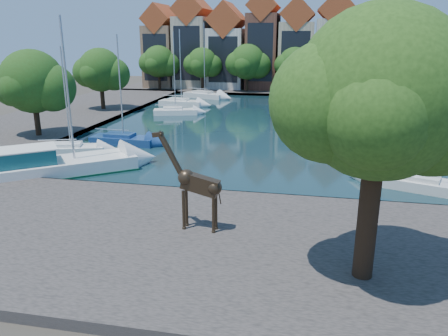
# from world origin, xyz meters

# --- Properties ---
(ground) EXTENTS (160.00, 160.00, 0.00)m
(ground) POSITION_xyz_m (0.00, 0.00, 0.00)
(ground) COLOR #38332B
(ground) RESTS_ON ground
(water_basin) EXTENTS (38.00, 50.00, 0.08)m
(water_basin) POSITION_xyz_m (0.00, 24.00, 0.04)
(water_basin) COLOR black
(water_basin) RESTS_ON ground
(near_quay) EXTENTS (50.00, 14.00, 0.50)m
(near_quay) POSITION_xyz_m (0.00, -7.00, 0.25)
(near_quay) COLOR #4D4643
(near_quay) RESTS_ON ground
(far_quay) EXTENTS (60.00, 16.00, 0.50)m
(far_quay) POSITION_xyz_m (0.00, 56.00, 0.25)
(far_quay) COLOR #4D4643
(far_quay) RESTS_ON ground
(left_quay) EXTENTS (14.00, 52.00, 0.50)m
(left_quay) POSITION_xyz_m (-25.00, 24.00, 0.25)
(left_quay) COLOR #4D4643
(left_quay) RESTS_ON ground
(plane_tree) EXTENTS (8.32, 6.40, 10.62)m
(plane_tree) POSITION_xyz_m (7.62, -9.01, 7.67)
(plane_tree) COLOR #332114
(plane_tree) RESTS_ON near_quay
(townhouse_west_end) EXTENTS (5.44, 9.18, 14.93)m
(townhouse_west_end) POSITION_xyz_m (-23.00, 55.99, 7.36)
(townhouse_west_end) COLOR #8C694C
(townhouse_west_end) RESTS_ON far_quay
(townhouse_west_mid) EXTENTS (5.94, 9.18, 16.79)m
(townhouse_west_mid) POSITION_xyz_m (-17.00, 55.99, 8.23)
(townhouse_west_mid) COLOR #B5A78B
(townhouse_west_mid) RESTS_ON far_quay
(townhouse_west_inner) EXTENTS (6.43, 9.18, 15.15)m
(townhouse_west_inner) POSITION_xyz_m (-10.50, 55.99, 7.35)
(townhouse_west_inner) COLOR silver
(townhouse_west_inner) RESTS_ON far_quay
(townhouse_center) EXTENTS (5.44, 9.18, 16.93)m
(townhouse_center) POSITION_xyz_m (-4.00, 55.99, 8.36)
(townhouse_center) COLOR brown
(townhouse_center) RESTS_ON far_quay
(townhouse_east_inner) EXTENTS (5.94, 9.18, 15.79)m
(townhouse_east_inner) POSITION_xyz_m (2.00, 55.99, 7.73)
(townhouse_east_inner) COLOR #C1AF8A
(townhouse_east_inner) RESTS_ON far_quay
(townhouse_east_mid) EXTENTS (6.43, 9.18, 16.65)m
(townhouse_east_mid) POSITION_xyz_m (8.50, 55.99, 8.10)
(townhouse_east_mid) COLOR beige
(townhouse_east_mid) RESTS_ON far_quay
(townhouse_east_end) EXTENTS (5.44, 9.18, 14.43)m
(townhouse_east_end) POSITION_xyz_m (15.00, 55.99, 7.11)
(townhouse_east_end) COLOR brown
(townhouse_east_end) RESTS_ON far_quay
(far_tree_far_west) EXTENTS (7.28, 5.60, 7.68)m
(far_tree_far_west) POSITION_xyz_m (-21.90, 50.49, 5.18)
(far_tree_far_west) COLOR #332114
(far_tree_far_west) RESTS_ON far_quay
(far_tree_west) EXTENTS (6.76, 5.20, 7.36)m
(far_tree_west) POSITION_xyz_m (-13.91, 50.49, 5.08)
(far_tree_west) COLOR #332114
(far_tree_west) RESTS_ON far_quay
(far_tree_mid_west) EXTENTS (7.80, 6.00, 8.00)m
(far_tree_mid_west) POSITION_xyz_m (-5.89, 50.49, 5.29)
(far_tree_mid_west) COLOR #332114
(far_tree_mid_west) RESTS_ON far_quay
(far_tree_mid_east) EXTENTS (7.02, 5.40, 7.52)m
(far_tree_mid_east) POSITION_xyz_m (2.10, 50.49, 5.13)
(far_tree_mid_east) COLOR #332114
(far_tree_mid_east) RESTS_ON far_quay
(far_tree_east) EXTENTS (7.54, 5.80, 7.84)m
(far_tree_east) POSITION_xyz_m (10.11, 50.49, 5.24)
(far_tree_east) COLOR #332114
(far_tree_east) RESTS_ON far_quay
(far_tree_far_east) EXTENTS (6.76, 5.20, 7.36)m
(far_tree_far_east) POSITION_xyz_m (18.09, 50.49, 5.08)
(far_tree_far_east) COLOR #332114
(far_tree_far_east) RESTS_ON far_quay
(side_tree_left_near) EXTENTS (7.80, 6.00, 8.20)m
(side_tree_left_near) POSITION_xyz_m (-20.89, 11.99, 5.49)
(side_tree_left_near) COLOR #332114
(side_tree_left_near) RESTS_ON left_quay
(side_tree_left_far) EXTENTS (7.28, 5.60, 7.88)m
(side_tree_left_far) POSITION_xyz_m (-21.90, 27.99, 5.38)
(side_tree_left_far) COLOR #332114
(side_tree_left_far) RESTS_ON left_quay
(giraffe_statue) EXTENTS (3.45, 0.70, 4.93)m
(giraffe_statue) POSITION_xyz_m (-0.32, -5.94, 2.92)
(giraffe_statue) COLOR #332619
(giraffe_statue) RESTS_ON near_quay
(motorsailer) EXTENTS (10.98, 9.64, 11.15)m
(motorsailer) POSITION_xyz_m (-13.30, 1.76, 0.93)
(motorsailer) COLOR white
(motorsailer) RESTS_ON water_basin
(sailboat_left_a) EXTENTS (5.98, 3.59, 8.97)m
(sailboat_left_a) POSITION_xyz_m (-15.00, 7.54, 0.61)
(sailboat_left_a) COLOR white
(sailboat_left_a) RESTS_ON water_basin
(sailboat_left_b) EXTENTS (6.24, 2.44, 9.91)m
(sailboat_left_b) POSITION_xyz_m (-12.00, 11.77, 0.63)
(sailboat_left_b) COLOR navy
(sailboat_left_b) RESTS_ON water_basin
(sailboat_left_c) EXTENTS (5.86, 3.40, 10.23)m
(sailboat_left_c) POSITION_xyz_m (-12.00, 28.05, 0.62)
(sailboat_left_c) COLOR white
(sailboat_left_c) RESTS_ON water_basin
(sailboat_left_d) EXTENTS (6.43, 2.75, 10.59)m
(sailboat_left_d) POSITION_xyz_m (-13.27, 34.95, 0.69)
(sailboat_left_d) COLOR white
(sailboat_left_d) RESTS_ON water_basin
(sailboat_left_e) EXTENTS (7.49, 4.85, 11.69)m
(sailboat_left_e) POSITION_xyz_m (-12.00, 44.00, 0.68)
(sailboat_left_e) COLOR silver
(sailboat_left_e) RESTS_ON water_basin
(sailboat_right_a) EXTENTS (6.36, 4.01, 9.38)m
(sailboat_right_a) POSITION_xyz_m (12.00, 4.00, 0.60)
(sailboat_right_a) COLOR silver
(sailboat_right_a) RESTS_ON water_basin
(sailboat_right_b) EXTENTS (8.02, 3.04, 10.95)m
(sailboat_right_b) POSITION_xyz_m (15.00, 22.27, 0.63)
(sailboat_right_b) COLOR navy
(sailboat_right_b) RESTS_ON water_basin
(sailboat_right_c) EXTENTS (5.20, 2.46, 8.86)m
(sailboat_right_c) POSITION_xyz_m (15.00, 29.64, 0.62)
(sailboat_right_c) COLOR silver
(sailboat_right_c) RESTS_ON water_basin
(sailboat_right_d) EXTENTS (4.70, 2.49, 7.99)m
(sailboat_right_d) POSITION_xyz_m (13.75, 43.06, 0.56)
(sailboat_right_d) COLOR silver
(sailboat_right_d) RESTS_ON water_basin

